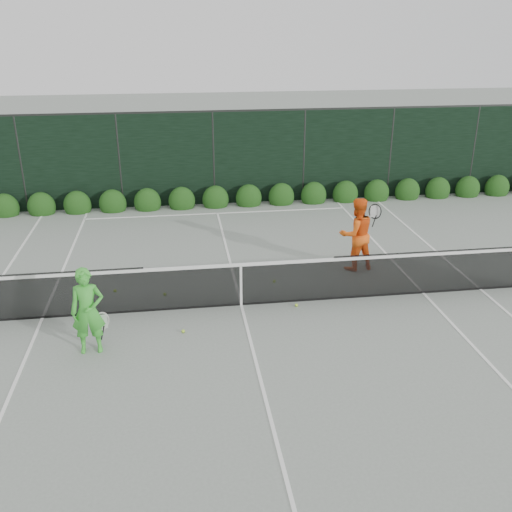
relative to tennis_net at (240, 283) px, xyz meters
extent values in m
plane|color=gray|center=(0.02, 0.00, -0.53)|extent=(80.00, 80.00, 0.00)
cube|color=black|center=(-4.18, 0.00, -0.02)|extent=(4.40, 0.01, 1.02)
cube|color=black|center=(0.02, 0.00, -0.05)|extent=(4.00, 0.01, 0.96)
cube|color=black|center=(4.22, 0.00, -0.02)|extent=(4.40, 0.01, 1.02)
cube|color=white|center=(0.02, 0.00, 0.41)|extent=(12.80, 0.03, 0.07)
cube|color=black|center=(0.02, 0.00, -0.51)|extent=(12.80, 0.02, 0.04)
cube|color=white|center=(0.02, 0.00, -0.07)|extent=(0.05, 0.03, 0.91)
imported|color=green|center=(-2.92, -1.42, 0.29)|extent=(0.62, 0.42, 1.64)
torus|color=beige|center=(-2.72, -1.32, 0.01)|extent=(0.28, 0.16, 0.30)
cylinder|color=black|center=(-2.72, -1.32, -0.23)|extent=(0.10, 0.03, 0.30)
imported|color=#FF5F15|center=(3.02, 1.57, 0.37)|extent=(0.97, 0.81, 1.80)
torus|color=black|center=(3.37, 1.37, 0.99)|extent=(0.28, 0.17, 0.30)
cylinder|color=black|center=(3.37, 1.37, 0.75)|extent=(0.10, 0.03, 0.30)
cube|color=white|center=(5.51, 0.00, -0.53)|extent=(0.06, 23.77, 0.01)
cube|color=white|center=(-4.09, 0.00, -0.53)|extent=(0.06, 23.77, 0.01)
cube|color=white|center=(4.14, 0.00, -0.53)|extent=(0.06, 23.77, 0.01)
cube|color=white|center=(0.02, 11.88, -0.53)|extent=(11.03, 0.06, 0.01)
cube|color=white|center=(0.02, 6.40, -0.53)|extent=(8.23, 0.06, 0.01)
cube|color=white|center=(0.02, 0.00, -0.53)|extent=(0.06, 12.80, 0.01)
cube|color=black|center=(0.02, 7.50, 0.97)|extent=(32.00, 0.06, 3.00)
cube|color=#262826|center=(0.02, 7.50, 2.50)|extent=(32.00, 0.06, 0.06)
cylinder|color=#262826|center=(-5.98, 7.50, 0.97)|extent=(0.08, 0.08, 3.00)
cylinder|color=#262826|center=(-2.98, 7.50, 0.97)|extent=(0.08, 0.08, 3.00)
cylinder|color=#262826|center=(0.02, 7.50, 0.97)|extent=(0.08, 0.08, 3.00)
cylinder|color=#262826|center=(3.02, 7.50, 0.97)|extent=(0.08, 0.08, 3.00)
cylinder|color=#262826|center=(6.02, 7.50, 0.97)|extent=(0.08, 0.08, 3.00)
cylinder|color=#262826|center=(9.02, 7.50, 0.97)|extent=(0.08, 0.08, 3.00)
ellipsoid|color=#15340E|center=(-6.58, 7.15, -0.30)|extent=(0.86, 0.65, 0.94)
ellipsoid|color=#15340E|center=(-5.48, 7.15, -0.30)|extent=(0.86, 0.65, 0.94)
ellipsoid|color=#15340E|center=(-4.38, 7.15, -0.30)|extent=(0.86, 0.65, 0.94)
ellipsoid|color=#15340E|center=(-3.28, 7.15, -0.30)|extent=(0.86, 0.65, 0.94)
ellipsoid|color=#15340E|center=(-2.18, 7.15, -0.30)|extent=(0.86, 0.65, 0.94)
ellipsoid|color=#15340E|center=(-1.08, 7.15, -0.30)|extent=(0.86, 0.65, 0.94)
ellipsoid|color=#15340E|center=(0.02, 7.15, -0.30)|extent=(0.86, 0.65, 0.94)
ellipsoid|color=#15340E|center=(1.12, 7.15, -0.30)|extent=(0.86, 0.65, 0.94)
ellipsoid|color=#15340E|center=(2.22, 7.15, -0.30)|extent=(0.86, 0.65, 0.94)
ellipsoid|color=#15340E|center=(3.32, 7.15, -0.30)|extent=(0.86, 0.65, 0.94)
ellipsoid|color=#15340E|center=(4.42, 7.15, -0.30)|extent=(0.86, 0.65, 0.94)
ellipsoid|color=#15340E|center=(5.52, 7.15, -0.30)|extent=(0.86, 0.65, 0.94)
ellipsoid|color=#15340E|center=(6.62, 7.15, -0.30)|extent=(0.86, 0.65, 0.94)
ellipsoid|color=#15340E|center=(7.72, 7.15, -0.30)|extent=(0.86, 0.65, 0.94)
ellipsoid|color=#15340E|center=(8.82, 7.15, -0.30)|extent=(0.86, 0.65, 0.94)
ellipsoid|color=#15340E|center=(9.92, 7.15, -0.30)|extent=(0.86, 0.65, 0.94)
sphere|color=#B5E933|center=(-1.24, -1.00, -0.50)|extent=(0.07, 0.07, 0.07)
sphere|color=#B5E933|center=(0.92, 1.03, -0.50)|extent=(0.07, 0.07, 0.07)
sphere|color=#B5E933|center=(-2.72, 1.04, -0.50)|extent=(0.07, 0.07, 0.07)
sphere|color=#B5E933|center=(1.19, -0.23, -0.50)|extent=(0.07, 0.07, 0.07)
sphere|color=#B5E933|center=(-1.60, 0.71, -0.50)|extent=(0.07, 0.07, 0.07)
camera|label=1|loc=(-1.21, -10.85, 5.11)|focal=40.00mm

